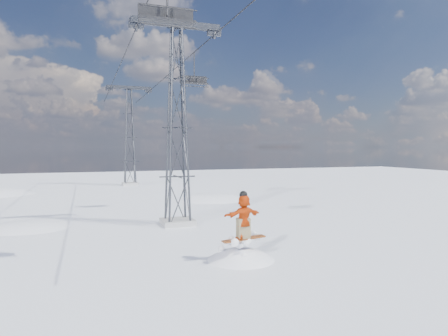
{
  "coord_description": "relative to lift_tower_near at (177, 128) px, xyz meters",
  "views": [
    {
      "loc": [
        -4.14,
        -14.14,
        4.42
      ],
      "look_at": [
        1.88,
        3.09,
        3.46
      ],
      "focal_mm": 32.0,
      "sensor_mm": 36.0,
      "label": 1
    }
  ],
  "objects": [
    {
      "name": "lift_tower_far",
      "position": [
        0.0,
        25.0,
        0.0
      ],
      "size": [
        5.2,
        1.8,
        11.43
      ],
      "color": "#999999",
      "rests_on": "ground"
    },
    {
      "name": "lift_chair_near",
      "position": [
        -2.2,
        -8.38,
        3.47
      ],
      "size": [
        1.93,
        0.55,
        2.39
      ],
      "color": "black",
      "rests_on": "ground"
    },
    {
      "name": "lift_tower_near",
      "position": [
        0.0,
        0.0,
        0.0
      ],
      "size": [
        5.2,
        1.8,
        11.43
      ],
      "color": "#999999",
      "rests_on": "ground"
    },
    {
      "name": "snowboarder_jump",
      "position": [
        0.78,
        -7.79,
        -7.1
      ],
      "size": [
        4.4,
        4.4,
        6.7
      ],
      "color": "white",
      "rests_on": "ground"
    },
    {
      "name": "ground",
      "position": [
        -0.8,
        -8.0,
        -5.47
      ],
      "size": [
        120.0,
        120.0,
        0.0
      ],
      "primitive_type": "plane",
      "color": "white",
      "rests_on": "ground"
    },
    {
      "name": "snow_terrain",
      "position": [
        -5.57,
        13.24,
        -15.06
      ],
      "size": [
        39.0,
        37.0,
        22.0
      ],
      "color": "white",
      "rests_on": "ground"
    },
    {
      "name": "lift_chair_mid",
      "position": [
        2.2,
        4.5,
        3.49
      ],
      "size": [
        1.9,
        0.55,
        2.36
      ],
      "color": "black",
      "rests_on": "ground"
    },
    {
      "name": "haul_cables",
      "position": [
        0.0,
        11.5,
        5.38
      ],
      "size": [
        4.46,
        51.0,
        0.06
      ],
      "color": "black",
      "rests_on": "ground"
    }
  ]
}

